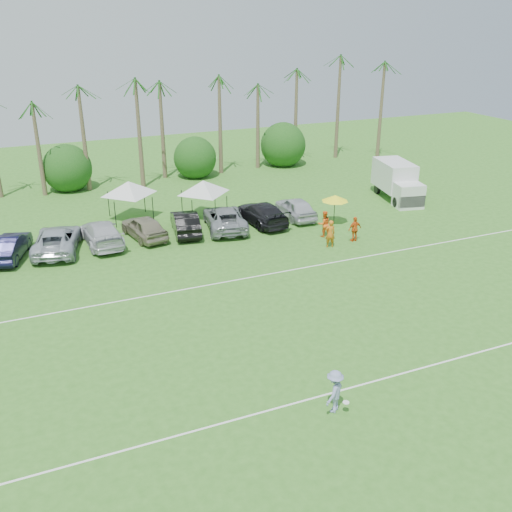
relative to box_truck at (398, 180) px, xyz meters
name	(u,v)px	position (x,y,z in m)	size (l,w,h in m)	color
ground	(344,426)	(-19.71, -23.84, -1.68)	(120.00, 120.00, 0.00)	#357021
field_lines	(262,330)	(-19.71, -15.84, -1.67)	(80.00, 12.10, 0.01)	white
palm_tree_3	(30,76)	(-27.71, 14.16, 8.38)	(2.40, 2.40, 11.90)	brown
palm_tree_4	(83,105)	(-23.71, 14.16, 5.80)	(2.40, 2.40, 8.90)	brown
palm_tree_5	(128,93)	(-19.71, 14.16, 6.67)	(2.40, 2.40, 9.90)	brown
palm_tree_6	(170,81)	(-15.71, 14.16, 7.53)	(2.40, 2.40, 10.90)	brown
palm_tree_7	(211,69)	(-11.71, 14.16, 8.38)	(2.40, 2.40, 11.90)	brown
palm_tree_8	(260,95)	(-6.71, 14.16, 5.80)	(2.40, 2.40, 8.90)	brown
palm_tree_9	(306,84)	(-1.71, 14.16, 6.67)	(2.40, 2.40, 9.90)	brown
palm_tree_10	(349,73)	(3.29, 14.16, 7.53)	(2.40, 2.40, 10.90)	brown
palm_tree_11	(382,63)	(7.29, 14.16, 8.38)	(2.40, 2.40, 11.90)	brown
bush_tree_1	(66,168)	(-25.71, 15.16, 0.12)	(4.00, 4.00, 4.00)	brown
bush_tree_2	(192,156)	(-13.71, 15.16, 0.12)	(4.00, 4.00, 4.00)	brown
bush_tree_3	(282,148)	(-3.71, 15.16, 0.12)	(4.00, 4.00, 4.00)	brown
sideline_player_a	(330,234)	(-10.87, -7.38, -0.71)	(0.71, 0.46, 1.94)	orange
sideline_player_b	(324,224)	(-10.25, -5.43, -0.72)	(0.93, 0.72, 1.91)	orange
sideline_player_c	(355,229)	(-8.72, -7.11, -0.78)	(1.06, 0.44, 1.81)	orange
box_truck	(398,180)	(0.00, 0.00, 0.00)	(3.46, 6.43, 3.14)	silver
canopy_tent_left	(128,181)	(-22.24, 3.76, 1.38)	(4.41, 4.41, 3.57)	black
canopy_tent_right	(203,181)	(-16.82, 1.97, 1.31)	(4.31, 4.31, 3.49)	black
market_umbrella	(335,198)	(-8.19, -3.37, 0.36)	(2.05, 2.05, 2.28)	black
frisbee_player	(334,391)	(-19.63, -22.87, -0.75)	(1.38, 1.28, 1.87)	#828DB9
parked_car_1	(9,246)	(-31.15, -0.81, -0.86)	(1.74, 4.99, 1.64)	black
parked_car_2	(57,240)	(-28.17, -0.80, -0.86)	(2.73, 5.91, 1.64)	#A7AEB7
parked_car_3	(102,233)	(-25.18, -0.69, -0.86)	(2.30, 5.66, 1.64)	silver
parked_car_4	(144,227)	(-22.20, -0.65, -0.86)	(1.94, 4.82, 1.64)	gray
parked_car_5	(185,222)	(-19.21, -0.85, -0.86)	(1.74, 4.99, 1.64)	black
parked_car_6	(225,218)	(-16.23, -1.09, -0.86)	(2.73, 5.91, 1.64)	gray
parked_car_7	(261,213)	(-13.25, -1.10, -0.86)	(2.30, 5.66, 1.64)	black
parked_car_8	(296,208)	(-10.26, -0.96, -0.86)	(1.94, 4.82, 1.64)	silver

